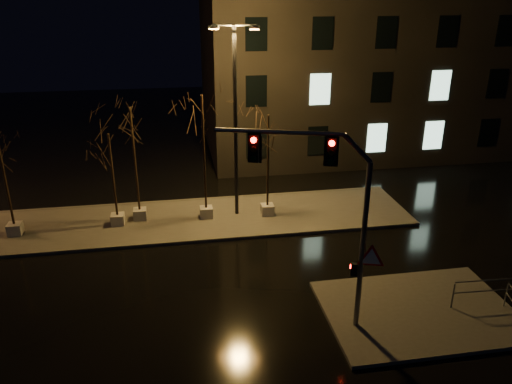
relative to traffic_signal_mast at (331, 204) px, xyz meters
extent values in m
plane|color=black|center=(-3.79, 3.62, -4.74)|extent=(90.00, 90.00, 0.00)
cube|color=#484640|center=(-3.79, 9.62, -4.67)|extent=(22.00, 5.00, 0.15)
cube|color=#484640|center=(3.71, 0.12, -4.67)|extent=(7.00, 5.00, 0.15)
cube|color=black|center=(10.21, 21.62, 2.76)|extent=(25.00, 12.00, 15.00)
cube|color=#B2AEA6|center=(-12.77, 9.22, -4.32)|extent=(0.65, 0.65, 0.55)
cylinder|color=black|center=(-12.77, 9.22, -2.06)|extent=(0.11, 0.11, 3.97)
cube|color=#B2AEA6|center=(-7.94, 9.49, -4.32)|extent=(0.65, 0.65, 0.55)
cylinder|color=black|center=(-7.94, 9.49, -1.95)|extent=(0.11, 0.11, 4.20)
cube|color=#B2AEA6|center=(-6.86, 9.96, -4.32)|extent=(0.65, 0.65, 0.55)
cylinder|color=black|center=(-6.86, 9.96, -1.39)|extent=(0.11, 0.11, 5.32)
cube|color=#B2AEA6|center=(-3.45, 9.62, -4.32)|extent=(0.65, 0.65, 0.55)
cylinder|color=black|center=(-3.45, 9.62, -1.12)|extent=(0.11, 0.11, 5.84)
cube|color=#B2AEA6|center=(-0.25, 9.41, -4.32)|extent=(0.65, 0.65, 0.55)
cylinder|color=black|center=(-0.25, 9.41, -1.65)|extent=(0.11, 0.11, 4.80)
cylinder|color=#585A5F|center=(1.08, -0.35, -1.56)|extent=(0.18, 0.18, 6.07)
cylinder|color=#585A5F|center=(-1.65, 0.54, 2.33)|extent=(3.89, 1.39, 0.14)
cube|color=black|center=(-0.07, 0.03, 1.77)|extent=(0.36, 0.31, 0.91)
cube|color=black|center=(-2.39, 0.78, 1.77)|extent=(0.36, 0.31, 0.91)
cube|color=black|center=(0.87, -0.28, -2.37)|extent=(0.27, 0.24, 0.46)
cone|color=red|center=(1.35, -0.49, -1.86)|extent=(1.01, 0.35, 1.05)
sphere|color=#FF0C07|center=(1.08, -0.35, 2.08)|extent=(0.18, 0.18, 0.18)
cylinder|color=black|center=(-1.83, 9.81, 0.18)|extent=(0.19, 0.19, 9.54)
cylinder|color=black|center=(-1.83, 9.81, 4.94)|extent=(2.05, 0.65, 0.10)
cube|color=orange|center=(-2.74, 10.06, 4.80)|extent=(0.53, 0.38, 0.19)
cube|color=orange|center=(-0.91, 9.55, 4.80)|extent=(0.53, 0.38, 0.19)
cylinder|color=#585A5F|center=(4.95, 0.02, -4.08)|extent=(0.06, 0.06, 1.03)
cylinder|color=#585A5F|center=(6.21, -0.04, -3.50)|extent=(2.52, 0.17, 0.05)
cylinder|color=#585A5F|center=(6.21, -0.04, -3.96)|extent=(2.52, 0.17, 0.05)
cylinder|color=#585A5F|center=(6.96, -0.24, -4.12)|extent=(0.05, 0.05, 0.96)
camera|label=1|loc=(-4.87, -14.20, 6.42)|focal=35.00mm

